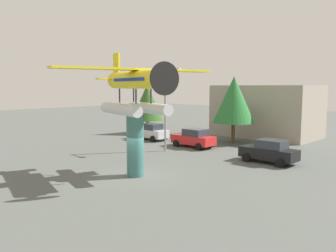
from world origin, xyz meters
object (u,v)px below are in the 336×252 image
(storefront_building, at_px, (266,111))
(tree_east, at_px, (234,100))
(floatplane_monument, at_px, (136,87))
(streetlight_primary, at_px, (167,103))
(display_pedestal, at_px, (135,145))
(car_mid_red, at_px, (194,138))
(car_far_black, at_px, (269,151))
(car_near_silver, at_px, (151,132))
(tree_west, at_px, (147,102))

(storefront_building, bearing_deg, tree_east, -90.06)
(floatplane_monument, distance_m, streetlight_primary, 8.85)
(display_pedestal, bearing_deg, car_mid_red, 110.59)
(display_pedestal, distance_m, streetlight_primary, 8.95)
(car_mid_red, height_order, car_far_black, same)
(floatplane_monument, bearing_deg, streetlight_primary, 135.98)
(car_near_silver, xyz_separation_m, tree_west, (-3.97, 3.24, 2.91))
(floatplane_monument, bearing_deg, tree_west, 150.06)
(floatplane_monument, distance_m, storefront_building, 22.38)
(floatplane_monument, relative_size, car_far_black, 2.46)
(display_pedestal, distance_m, tree_east, 15.71)
(car_near_silver, xyz_separation_m, tree_east, (7.63, 4.24, 3.50))
(display_pedestal, distance_m, tree_west, 20.29)
(display_pedestal, xyz_separation_m, storefront_building, (-2.67, 22.00, 0.93))
(storefront_building, xyz_separation_m, tree_east, (-0.01, -6.70, 1.47))
(car_far_black, xyz_separation_m, storefront_building, (-7.01, 12.58, 2.03))
(car_mid_red, distance_m, streetlight_primary, 4.67)
(tree_west, height_order, tree_east, tree_east)
(storefront_building, bearing_deg, display_pedestal, -83.07)
(car_near_silver, height_order, storefront_building, storefront_building)
(tree_west, distance_m, tree_east, 11.66)
(floatplane_monument, height_order, tree_east, floatplane_monument)
(car_near_silver, xyz_separation_m, streetlight_primary, (5.92, -3.60, 3.37))
(streetlight_primary, relative_size, tree_east, 1.08)
(car_mid_red, distance_m, car_far_black, 8.43)
(car_mid_red, distance_m, tree_west, 11.28)
(storefront_building, height_order, tree_west, tree_west)
(tree_west, bearing_deg, storefront_building, 33.56)
(tree_west, bearing_deg, tree_east, 4.91)
(streetlight_primary, xyz_separation_m, tree_east, (1.71, 7.84, 0.13))
(streetlight_primary, xyz_separation_m, storefront_building, (1.72, 14.54, -1.34))
(display_pedestal, relative_size, tree_east, 0.59)
(car_near_silver, xyz_separation_m, storefront_building, (7.64, 10.94, 2.03))
(display_pedestal, relative_size, car_mid_red, 0.94)
(floatplane_monument, distance_m, tree_west, 20.40)
(tree_west, bearing_deg, display_pedestal, -45.04)
(floatplane_monument, height_order, streetlight_primary, floatplane_monument)
(floatplane_monument, bearing_deg, car_mid_red, 126.03)
(floatplane_monument, distance_m, car_mid_red, 12.41)
(display_pedestal, relative_size, car_near_silver, 0.94)
(car_far_black, xyz_separation_m, tree_east, (-7.01, 5.88, 3.50))
(car_near_silver, distance_m, car_mid_red, 6.32)
(streetlight_primary, height_order, storefront_building, streetlight_primary)
(floatplane_monument, xyz_separation_m, storefront_building, (-2.80, 22.03, -2.72))
(streetlight_primary, bearing_deg, car_far_black, 12.68)
(tree_west, bearing_deg, floatplane_monument, -44.85)
(floatplane_monument, xyz_separation_m, car_near_silver, (-10.44, 11.09, -4.74))
(display_pedestal, xyz_separation_m, car_near_silver, (-10.31, 11.06, -1.10))
(display_pedestal, xyz_separation_m, floatplane_monument, (0.13, -0.03, 3.65))
(tree_west, bearing_deg, streetlight_primary, -34.67)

